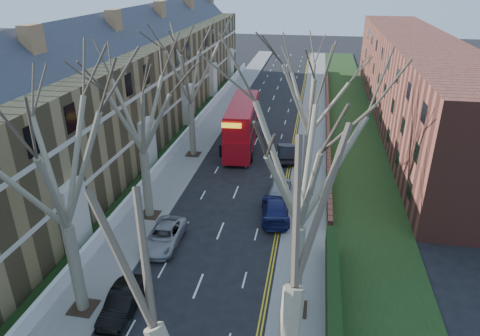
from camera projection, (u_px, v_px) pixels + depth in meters
The scene contains 17 objects.
pavement_left at pixel (215, 121), 53.05m from camera, with size 3.00×102.00×0.12m, color slate.
pavement_right at pixel (313, 126), 51.12m from camera, with size 3.00×102.00×0.12m, color slate.
terrace_left at pixel (126, 91), 44.83m from camera, with size 9.70×78.00×13.60m.
flats_right at pixel (414, 82), 50.79m from camera, with size 13.97×54.00×10.00m.
front_wall_left at pixel (183, 138), 45.93m from camera, with size 0.30×78.00×1.00m.
grass_verge_right at pixel (352, 128), 50.36m from camera, with size 6.00×102.00×0.06m.
tree_left_mid at pixel (52, 149), 19.53m from camera, with size 10.50×10.50×14.71m.
tree_left_far at pixel (138, 98), 28.60m from camera, with size 10.15×10.15×14.22m.
tree_left_dist at pixel (189, 60), 39.19m from camera, with size 10.50×10.50×14.71m.
tree_right_mid at pixel (305, 149), 19.48m from camera, with size 10.50×10.50×14.71m.
tree_right_far at pixel (312, 84), 32.13m from camera, with size 10.15×10.15×14.22m.
double_decker_bus at pixel (242, 126), 44.28m from camera, with size 3.41×11.47×4.72m.
car_left_mid at pixel (123, 302), 23.10m from camera, with size 1.44×4.13×1.36m, color black.
car_left_far at pixel (164, 236), 28.90m from camera, with size 2.16×4.69×1.30m, color gray.
car_right_near at pixel (275, 209), 32.05m from camera, with size 2.05×5.05×1.47m, color #171C51.
car_right_mid at pixel (280, 187), 35.27m from camera, with size 1.66×4.12×1.41m, color #9FA4A7.
car_right_far at pixel (287, 152), 42.03m from camera, with size 1.58×4.53×1.49m, color black.
Camera 1 is at (5.98, -10.29, 16.94)m, focal length 32.00 mm.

